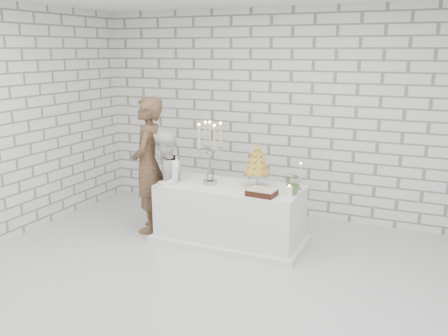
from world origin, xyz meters
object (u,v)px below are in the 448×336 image
(bride, at_px, (165,184))
(croquembouche, at_px, (257,166))
(groom, at_px, (148,165))
(candelabra, at_px, (210,153))
(cake_table, at_px, (230,214))

(bride, relative_size, croquembouche, 2.61)
(groom, height_order, croquembouche, groom)
(bride, distance_m, candelabra, 0.78)
(candelabra, relative_size, croquembouche, 1.50)
(cake_table, height_order, croquembouche, croquembouche)
(cake_table, distance_m, croquembouche, 0.73)
(croquembouche, bearing_deg, bride, -170.35)
(cake_table, relative_size, groom, 0.99)
(candelabra, height_order, croquembouche, candelabra)
(cake_table, bearing_deg, candelabra, -172.05)
(groom, relative_size, bride, 1.30)
(cake_table, relative_size, bride, 1.28)
(cake_table, xyz_separation_m, croquembouche, (0.32, 0.10, 0.64))
(cake_table, relative_size, croquembouche, 3.34)
(cake_table, xyz_separation_m, candelabra, (-0.26, -0.04, 0.78))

